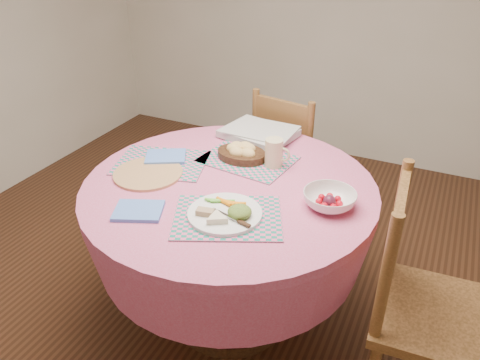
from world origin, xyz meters
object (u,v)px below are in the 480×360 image
object	(u,v)px
dining_table	(230,222)
chair_right	(422,302)
latte_mug	(274,153)
fruit_bowl	(329,200)
wicker_trivet	(148,173)
bread_bowl	(242,152)
dinner_plate	(226,213)
chair_back	(291,160)

from	to	relation	value
dining_table	chair_right	distance (m)	0.84
latte_mug	fruit_bowl	xyz separation A→B (m)	(0.31, -0.22, -0.04)
fruit_bowl	wicker_trivet	bearing A→B (deg)	-173.60
chair_right	bread_bowl	bearing A→B (deg)	66.27
wicker_trivet	latte_mug	xyz separation A→B (m)	(0.47, 0.30, 0.06)
dining_table	wicker_trivet	distance (m)	0.41
dinner_plate	latte_mug	xyz separation A→B (m)	(0.01, 0.45, 0.05)
dinner_plate	latte_mug	world-z (taller)	latte_mug
chair_right	bread_bowl	distance (m)	0.98
dinner_plate	fruit_bowl	size ratio (longest dim) A/B	1.10
chair_back	wicker_trivet	xyz separation A→B (m)	(-0.35, -0.91, 0.28)
dining_table	chair_back	distance (m)	0.83
wicker_trivet	chair_right	bearing A→B (deg)	-0.87
latte_mug	wicker_trivet	bearing A→B (deg)	-147.03
chair_right	bread_bowl	size ratio (longest dim) A/B	4.23
dining_table	fruit_bowl	distance (m)	0.48
dinner_plate	fruit_bowl	bearing A→B (deg)	36.03
bread_bowl	dining_table	bearing A→B (deg)	-77.71
wicker_trivet	chair_back	bearing A→B (deg)	69.09
bread_bowl	latte_mug	size ratio (longest dim) A/B	1.82
chair_right	wicker_trivet	size ratio (longest dim) A/B	3.25
dining_table	dinner_plate	size ratio (longest dim) A/B	4.42
chair_right	fruit_bowl	bearing A→B (deg)	71.94
bread_bowl	wicker_trivet	bearing A→B (deg)	-134.52
chair_back	wicker_trivet	world-z (taller)	chair_back
chair_right	bread_bowl	xyz separation A→B (m)	(-0.88, 0.33, 0.28)
chair_right	dinner_plate	xyz separation A→B (m)	(-0.73, -0.13, 0.26)
dining_table	latte_mug	bearing A→B (deg)	62.92
chair_right	wicker_trivet	xyz separation A→B (m)	(-1.18, 0.02, 0.25)
fruit_bowl	dinner_plate	bearing A→B (deg)	-143.97
dinner_plate	latte_mug	size ratio (longest dim) A/B	2.22
chair_right	dinner_plate	size ratio (longest dim) A/B	3.47
dinner_plate	bread_bowl	world-z (taller)	bread_bowl
bread_bowl	latte_mug	xyz separation A→B (m)	(0.16, -0.01, 0.03)
fruit_bowl	chair_back	bearing A→B (deg)	117.84
chair_back	bread_bowl	bearing A→B (deg)	96.94
wicker_trivet	fruit_bowl	bearing A→B (deg)	6.40
dinner_plate	dining_table	bearing A→B (deg)	113.49
chair_back	latte_mug	bearing A→B (deg)	112.26
latte_mug	dinner_plate	bearing A→B (deg)	-91.65
chair_right	fruit_bowl	size ratio (longest dim) A/B	3.81
chair_back	bread_bowl	world-z (taller)	chair_back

